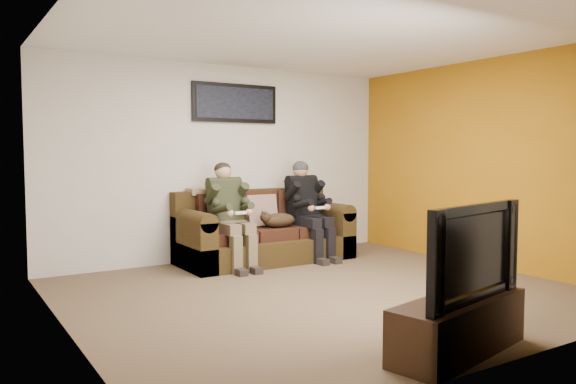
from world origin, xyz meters
TOP-DOWN VIEW (x-y plane):
  - floor at (0.00, 0.00)m, footprint 5.00×5.00m
  - ceiling at (0.00, 0.00)m, footprint 5.00×5.00m
  - wall_back at (0.00, 2.25)m, footprint 5.00×0.00m
  - wall_front at (0.00, -2.25)m, footprint 5.00×0.00m
  - wall_left at (-2.50, 0.00)m, footprint 0.00×4.50m
  - wall_right at (2.50, 0.00)m, footprint 0.00×4.50m
  - accent_wall_right at (2.49, 0.00)m, footprint 0.00×4.50m
  - sofa at (0.32, 1.83)m, footprint 2.27×0.98m
  - throw_pillow at (0.32, 1.87)m, footprint 0.43×0.21m
  - throw_blanket at (-0.37, 2.12)m, footprint 0.47×0.23m
  - person_left at (-0.27, 1.64)m, footprint 0.51×0.87m
  - person_right at (0.90, 1.64)m, footprint 0.51×0.86m
  - cat at (0.42, 1.63)m, footprint 0.66×0.26m
  - framed_poster at (0.12, 2.22)m, footprint 1.25×0.05m
  - tv_stand at (-0.23, -1.95)m, footprint 1.32×0.66m
  - television at (-0.23, -1.95)m, footprint 1.19×0.40m

SIDE VIEW (x-z plane):
  - floor at x=0.00m, z-range 0.00..0.00m
  - tv_stand at x=-0.23m, z-range 0.00..0.40m
  - sofa at x=0.32m, z-range -0.11..0.82m
  - cat at x=0.42m, z-range 0.43..0.68m
  - throw_pillow at x=0.32m, z-range 0.45..0.88m
  - television at x=-0.23m, z-range 0.40..1.08m
  - person_left at x=-0.27m, z-range 0.09..1.40m
  - person_right at x=0.90m, z-range 0.08..1.40m
  - throw_blanket at x=-0.37m, z-range 0.89..0.97m
  - wall_back at x=0.00m, z-range -1.20..3.80m
  - wall_front at x=0.00m, z-range -1.20..3.80m
  - wall_left at x=-2.50m, z-range -0.95..3.55m
  - wall_right at x=2.50m, z-range -0.95..3.55m
  - accent_wall_right at x=2.49m, z-range -0.95..3.55m
  - framed_poster at x=0.12m, z-range 1.84..2.36m
  - ceiling at x=0.00m, z-range 2.60..2.60m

